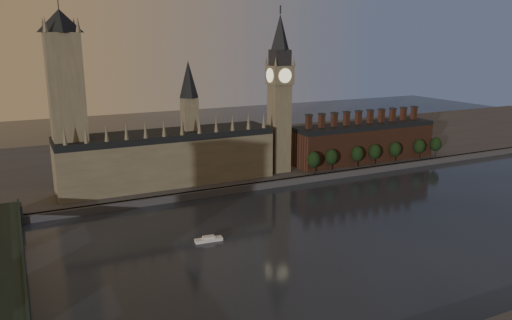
{
  "coord_description": "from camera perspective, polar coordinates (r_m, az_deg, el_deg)",
  "views": [
    {
      "loc": [
        -147.38,
        -175.08,
        90.67
      ],
      "look_at": [
        -34.13,
        55.0,
        28.25
      ],
      "focal_mm": 35.0,
      "sensor_mm": 36.0,
      "label": 1
    }
  ],
  "objects": [
    {
      "name": "embankment_tree_2",
      "position": [
        351.19,
        11.5,
        0.7
      ],
      "size": [
        8.6,
        8.6,
        14.88
      ],
      "color": "black",
      "rests_on": "north_bank"
    },
    {
      "name": "victoria_tower",
      "position": [
        293.07,
        -20.83,
        6.61
      ],
      "size": [
        24.0,
        24.0,
        108.0
      ],
      "color": "#7B7057",
      "rests_on": "north_bank"
    },
    {
      "name": "embankment_tree_4",
      "position": [
        371.91,
        15.61,
        1.19
      ],
      "size": [
        8.6,
        8.6,
        14.88
      ],
      "color": "black",
      "rests_on": "north_bank"
    },
    {
      "name": "embankment_tree_3",
      "position": [
        360.38,
        13.41,
        0.93
      ],
      "size": [
        8.6,
        8.6,
        14.88
      ],
      "color": "black",
      "rests_on": "north_bank"
    },
    {
      "name": "embankment_tree_1",
      "position": [
        338.83,
        8.6,
        0.35
      ],
      "size": [
        8.6,
        8.6,
        14.88
      ],
      "color": "black",
      "rests_on": "north_bank"
    },
    {
      "name": "westminster_bridge",
      "position": [
        191.58,
        -26.46,
        -13.61
      ],
      "size": [
        14.0,
        200.0,
        11.55
      ],
      "color": "black",
      "rests_on": "ground"
    },
    {
      "name": "ground",
      "position": [
        246.16,
        13.03,
        -8.31
      ],
      "size": [
        900.0,
        900.0,
        0.0
      ],
      "primitive_type": "plane",
      "color": "black",
      "rests_on": "ground"
    },
    {
      "name": "river_boat",
      "position": [
        233.21,
        -5.43,
        -9.01
      ],
      "size": [
        12.98,
        4.77,
        2.54
      ],
      "rotation": [
        0.0,
        0.0,
        -0.09
      ],
      "color": "silver",
      "rests_on": "ground"
    },
    {
      "name": "palace_of_westminster",
      "position": [
        309.43,
        -9.98,
        0.58
      ],
      "size": [
        130.0,
        30.3,
        74.0
      ],
      "color": "#7B7057",
      "rests_on": "north_bank"
    },
    {
      "name": "north_bank",
      "position": [
        392.78,
        -3.46,
        0.61
      ],
      "size": [
        900.0,
        182.0,
        4.0
      ],
      "color": "#444449",
      "rests_on": "ground"
    },
    {
      "name": "embankment_tree_5",
      "position": [
        387.41,
        18.17,
        1.5
      ],
      "size": [
        8.6,
        8.6,
        14.88
      ],
      "color": "black",
      "rests_on": "north_bank"
    },
    {
      "name": "embankment_tree_0",
      "position": [
        329.5,
        6.61,
        0.04
      ],
      "size": [
        8.6,
        8.6,
        14.88
      ],
      "color": "black",
      "rests_on": "north_bank"
    },
    {
      "name": "chimney_block",
      "position": [
        371.86,
        12.13,
        2.07
      ],
      "size": [
        110.0,
        25.0,
        37.0
      ],
      "color": "#542E20",
      "rests_on": "north_bank"
    },
    {
      "name": "big_ben",
      "position": [
        327.39,
        2.7,
        7.73
      ],
      "size": [
        15.0,
        15.0,
        107.0
      ],
      "color": "#7B7057",
      "rests_on": "north_bank"
    },
    {
      "name": "embankment_tree_6",
      "position": [
        399.34,
        19.85,
        1.71
      ],
      "size": [
        8.6,
        8.6,
        14.88
      ],
      "color": "black",
      "rests_on": "north_bank"
    }
  ]
}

